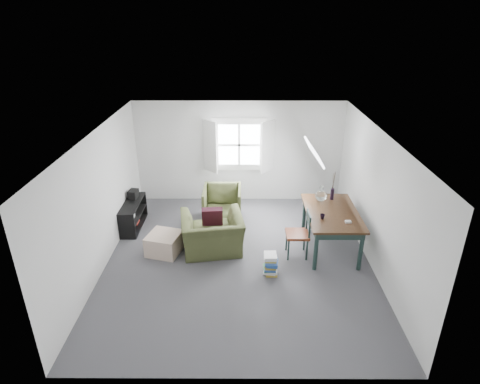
{
  "coord_description": "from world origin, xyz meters",
  "views": [
    {
      "loc": [
        0.06,
        -6.51,
        4.38
      ],
      "look_at": [
        0.03,
        0.6,
        1.16
      ],
      "focal_mm": 30.0,
      "sensor_mm": 36.0,
      "label": 1
    }
  ],
  "objects_px": {
    "dining_table": "(332,216)",
    "magazine_stack": "(271,264)",
    "media_shelf": "(132,217)",
    "dining_chair_far": "(331,209)",
    "ottoman": "(164,243)",
    "dining_chair_near": "(299,233)",
    "armchair_near": "(213,250)",
    "armchair_far": "(223,219)"
  },
  "relations": [
    {
      "from": "ottoman",
      "to": "dining_chair_near",
      "type": "height_order",
      "value": "dining_chair_near"
    },
    {
      "from": "ottoman",
      "to": "dining_chair_near",
      "type": "relative_size",
      "value": 0.65
    },
    {
      "from": "media_shelf",
      "to": "armchair_near",
      "type": "bearing_deg",
      "value": -25.71
    },
    {
      "from": "media_shelf",
      "to": "magazine_stack",
      "type": "bearing_deg",
      "value": -28.49
    },
    {
      "from": "armchair_far",
      "to": "dining_table",
      "type": "bearing_deg",
      "value": -28.39
    },
    {
      "from": "ottoman",
      "to": "armchair_near",
      "type": "bearing_deg",
      "value": 3.71
    },
    {
      "from": "dining_chair_near",
      "to": "magazine_stack",
      "type": "height_order",
      "value": "dining_chair_near"
    },
    {
      "from": "media_shelf",
      "to": "ottoman",
      "type": "bearing_deg",
      "value": -47.12
    },
    {
      "from": "dining_table",
      "to": "magazine_stack",
      "type": "distance_m",
      "value": 1.59
    },
    {
      "from": "armchair_near",
      "to": "dining_table",
      "type": "xyz_separation_m",
      "value": [
        2.34,
        0.11,
        0.72
      ]
    },
    {
      "from": "ottoman",
      "to": "magazine_stack",
      "type": "height_order",
      "value": "ottoman"
    },
    {
      "from": "armchair_near",
      "to": "dining_chair_near",
      "type": "distance_m",
      "value": 1.76
    },
    {
      "from": "armchair_far",
      "to": "magazine_stack",
      "type": "xyz_separation_m",
      "value": [
        0.97,
        -2.07,
        0.19
      ]
    },
    {
      "from": "magazine_stack",
      "to": "media_shelf",
      "type": "bearing_deg",
      "value": 149.97
    },
    {
      "from": "armchair_near",
      "to": "magazine_stack",
      "type": "bearing_deg",
      "value": 136.5
    },
    {
      "from": "armchair_near",
      "to": "media_shelf",
      "type": "distance_m",
      "value": 2.07
    },
    {
      "from": "dining_table",
      "to": "media_shelf",
      "type": "height_order",
      "value": "dining_table"
    },
    {
      "from": "dining_chair_far",
      "to": "armchair_near",
      "type": "bearing_deg",
      "value": 34.25
    },
    {
      "from": "dining_chair_near",
      "to": "dining_table",
      "type": "bearing_deg",
      "value": 95.74
    },
    {
      "from": "armchair_far",
      "to": "dining_chair_near",
      "type": "height_order",
      "value": "dining_chair_near"
    },
    {
      "from": "armchair_near",
      "to": "dining_table",
      "type": "bearing_deg",
      "value": 173.45
    },
    {
      "from": "dining_chair_far",
      "to": "dining_chair_near",
      "type": "relative_size",
      "value": 0.9
    },
    {
      "from": "magazine_stack",
      "to": "armchair_far",
      "type": "bearing_deg",
      "value": 115.07
    },
    {
      "from": "media_shelf",
      "to": "armchair_far",
      "type": "bearing_deg",
      "value": 12.37
    },
    {
      "from": "armchair_far",
      "to": "ottoman",
      "type": "distance_m",
      "value": 1.77
    },
    {
      "from": "armchair_near",
      "to": "armchair_far",
      "type": "xyz_separation_m",
      "value": [
        0.14,
        1.32,
        0.0
      ]
    },
    {
      "from": "dining_chair_far",
      "to": "ottoman",
      "type": "bearing_deg",
      "value": 29.68
    },
    {
      "from": "media_shelf",
      "to": "dining_chair_far",
      "type": "bearing_deg",
      "value": 2.41
    },
    {
      "from": "dining_chair_far",
      "to": "magazine_stack",
      "type": "xyz_separation_m",
      "value": [
        -1.44,
        -1.76,
        -0.24
      ]
    },
    {
      "from": "dining_chair_far",
      "to": "dining_chair_near",
      "type": "height_order",
      "value": "dining_chair_near"
    },
    {
      "from": "dining_table",
      "to": "dining_chair_far",
      "type": "height_order",
      "value": "dining_chair_far"
    },
    {
      "from": "armchair_near",
      "to": "armchair_far",
      "type": "distance_m",
      "value": 1.33
    },
    {
      "from": "armchair_far",
      "to": "dining_table",
      "type": "relative_size",
      "value": 0.53
    },
    {
      "from": "dining_table",
      "to": "magazine_stack",
      "type": "xyz_separation_m",
      "value": [
        -1.23,
        -0.86,
        -0.53
      ]
    },
    {
      "from": "dining_table",
      "to": "media_shelf",
      "type": "xyz_separation_m",
      "value": [
        -4.17,
        0.83,
        -0.46
      ]
    },
    {
      "from": "dining_table",
      "to": "dining_chair_near",
      "type": "xyz_separation_m",
      "value": [
        -0.65,
        -0.26,
        -0.24
      ]
    },
    {
      "from": "armchair_near",
      "to": "dining_chair_near",
      "type": "xyz_separation_m",
      "value": [
        1.69,
        -0.15,
        0.48
      ]
    },
    {
      "from": "ottoman",
      "to": "dining_table",
      "type": "bearing_deg",
      "value": 2.96
    },
    {
      "from": "dining_chair_near",
      "to": "armchair_far",
      "type": "bearing_deg",
      "value": -149.35
    },
    {
      "from": "ottoman",
      "to": "dining_chair_near",
      "type": "distance_m",
      "value": 2.65
    },
    {
      "from": "armchair_far",
      "to": "media_shelf",
      "type": "height_order",
      "value": "media_shelf"
    },
    {
      "from": "ottoman",
      "to": "magazine_stack",
      "type": "bearing_deg",
      "value": -18.68
    }
  ]
}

